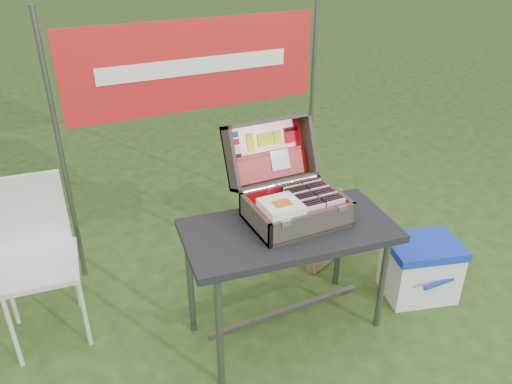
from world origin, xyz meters
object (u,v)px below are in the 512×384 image
table (287,280)px  cooler (420,268)px  suitcase (292,178)px  chair (38,268)px  cardboard_box (325,230)px

table → cooler: 0.91m
suitcase → table: bearing=-122.3°
chair → cardboard_box: chair is taller
suitcase → cardboard_box: (0.50, 0.39, -0.68)m
table → suitcase: 0.57m
suitcase → chair: (-1.28, 0.43, -0.45)m
cooler → cardboard_box: (-0.32, 0.58, 0.04)m
table → cardboard_box: (0.57, 0.49, -0.12)m
suitcase → cardboard_box: 0.93m
cardboard_box → cooler: bearing=-84.6°
table → suitcase: bearing=64.5°
suitcase → chair: size_ratio=0.57×
chair → table: bearing=-18.0°
cooler → cardboard_box: 0.66m
cooler → suitcase: bearing=-177.9°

